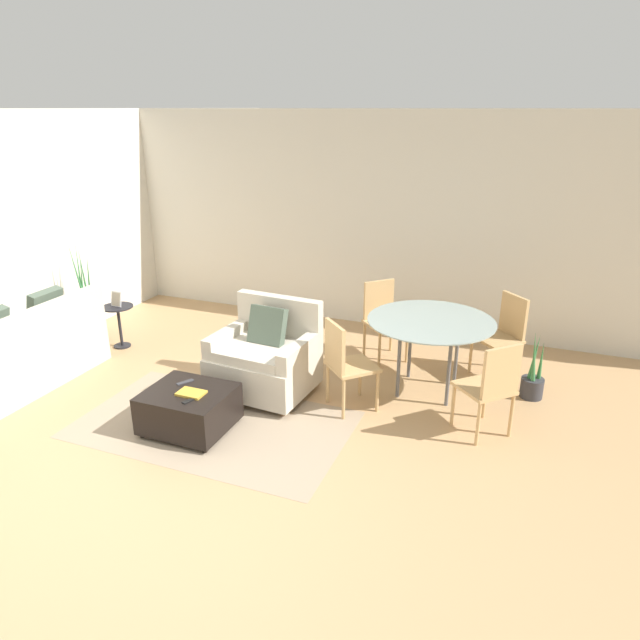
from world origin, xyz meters
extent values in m
plane|color=tan|center=(0.00, 0.00, 0.00)|extent=(20.00, 20.00, 0.00)
cube|color=beige|center=(0.00, 3.85, 1.38)|extent=(12.00, 0.06, 2.75)
cube|color=beige|center=(-3.02, 1.50, 1.38)|extent=(0.06, 12.00, 2.75)
cube|color=gray|center=(-0.11, 0.74, 0.00)|extent=(2.49, 1.46, 0.00)
cube|color=beige|center=(-0.11, 0.18, 0.00)|extent=(2.44, 0.05, 0.00)
cube|color=beige|center=(-0.11, 0.34, 0.00)|extent=(2.44, 0.05, 0.00)
cube|color=beige|center=(-0.11, 0.50, 0.00)|extent=(2.44, 0.05, 0.00)
cube|color=beige|center=(-0.11, 0.66, 0.00)|extent=(2.44, 0.05, 0.00)
cube|color=beige|center=(-0.11, 0.83, 0.00)|extent=(2.44, 0.05, 0.00)
cube|color=beige|center=(-0.11, 0.99, 0.00)|extent=(2.44, 0.05, 0.00)
cube|color=beige|center=(-0.11, 1.15, 0.00)|extent=(2.44, 0.05, 0.00)
cube|color=beige|center=(-0.11, 1.31, 0.00)|extent=(2.44, 0.05, 0.00)
cube|color=beige|center=(-2.49, 0.74, 0.22)|extent=(0.92, 1.74, 0.45)
cube|color=beige|center=(-2.10, 0.74, 0.67)|extent=(0.14, 1.74, 0.44)
cube|color=beige|center=(-2.49, 1.55, 0.58)|extent=(0.85, 0.12, 0.26)
cube|color=#4C5B4C|center=(-2.40, 1.13, 0.73)|extent=(0.19, 0.40, 0.41)
cube|color=beige|center=(0.04, 1.49, 0.25)|extent=(1.01, 0.89, 0.37)
cube|color=beige|center=(0.04, 1.45, 0.48)|extent=(0.76, 0.75, 0.10)
cube|color=beige|center=(0.06, 1.84, 0.69)|extent=(0.96, 0.19, 0.51)
cube|color=beige|center=(-0.38, 1.52, 0.53)|extent=(0.17, 0.76, 0.20)
cube|color=beige|center=(0.45, 1.46, 0.53)|extent=(0.17, 0.76, 0.20)
cylinder|color=brown|center=(-0.38, 1.18, 0.03)|extent=(0.05, 0.05, 0.06)
cylinder|color=brown|center=(0.41, 1.13, 0.03)|extent=(0.05, 0.05, 0.06)
cylinder|color=brown|center=(-0.33, 1.84, 0.03)|extent=(0.05, 0.05, 0.06)
cylinder|color=brown|center=(0.46, 1.79, 0.03)|extent=(0.05, 0.05, 0.06)
cube|color=#4C5B4C|center=(0.05, 1.59, 0.70)|extent=(0.39, 0.24, 0.39)
cube|color=black|center=(-0.27, 0.60, 0.21)|extent=(0.74, 0.65, 0.35)
cylinder|color=black|center=(-0.59, 0.33, 0.02)|extent=(0.04, 0.04, 0.04)
cylinder|color=black|center=(0.05, 0.33, 0.02)|extent=(0.04, 0.04, 0.04)
cylinder|color=black|center=(-0.59, 0.88, 0.02)|extent=(0.04, 0.04, 0.04)
cylinder|color=black|center=(0.05, 0.88, 0.02)|extent=(0.04, 0.04, 0.04)
cube|color=gold|center=(-0.20, 0.56, 0.40)|extent=(0.24, 0.16, 0.02)
cube|color=#333338|center=(-0.39, 0.74, 0.39)|extent=(0.11, 0.16, 0.01)
cube|color=black|center=(-0.15, 0.45, 0.39)|extent=(0.09, 0.14, 0.01)
cylinder|color=#333338|center=(-2.66, 1.98, 0.13)|extent=(0.32, 0.32, 0.26)
cylinder|color=black|center=(-2.66, 1.98, 0.25)|extent=(0.30, 0.30, 0.02)
cone|color=#387A42|center=(-2.62, 1.98, 0.73)|extent=(0.05, 0.11, 0.95)
cone|color=#387A42|center=(-2.63, 2.05, 0.68)|extent=(0.17, 0.11, 0.86)
cone|color=#387A42|center=(-2.70, 2.00, 0.65)|extent=(0.07, 0.09, 0.79)
cone|color=#387A42|center=(-2.68, 1.97, 0.75)|extent=(0.13, 0.15, 0.98)
cone|color=#387A42|center=(-2.64, 1.91, 0.77)|extent=(0.19, 0.08, 1.02)
cylinder|color=black|center=(-2.14, 1.94, 0.51)|extent=(0.37, 0.37, 0.02)
cylinder|color=black|center=(-2.14, 1.94, 0.26)|extent=(0.04, 0.04, 0.49)
cylinder|color=black|center=(-2.14, 1.94, 0.01)|extent=(0.20, 0.20, 0.02)
cube|color=silver|center=(-2.14, 1.94, 0.61)|extent=(0.14, 0.05, 0.18)
cube|color=#B2A893|center=(-2.14, 1.93, 0.61)|extent=(0.11, 0.04, 0.16)
cube|color=silver|center=(-2.14, 1.96, 0.57)|extent=(0.02, 0.04, 0.09)
cylinder|color=#8C9E99|center=(1.58, 2.15, 0.77)|extent=(1.27, 1.27, 0.01)
cylinder|color=#59595B|center=(1.34, 1.90, 0.38)|extent=(0.04, 0.04, 0.77)
cylinder|color=#59595B|center=(1.83, 1.90, 0.38)|extent=(0.04, 0.04, 0.77)
cylinder|color=#59595B|center=(1.34, 2.39, 0.38)|extent=(0.04, 0.04, 0.77)
cylinder|color=#59595B|center=(1.83, 2.39, 0.38)|extent=(0.04, 0.04, 0.77)
cube|color=tan|center=(0.97, 1.53, 0.43)|extent=(0.59, 0.59, 0.03)
cube|color=tan|center=(0.84, 1.40, 0.68)|extent=(0.29, 0.29, 0.45)
cylinder|color=tan|center=(1.23, 1.53, 0.21)|extent=(0.03, 0.03, 0.42)
cylinder|color=tan|center=(0.97, 1.79, 0.21)|extent=(0.03, 0.03, 0.42)
cylinder|color=tan|center=(0.97, 1.28, 0.21)|extent=(0.03, 0.03, 0.42)
cylinder|color=tan|center=(0.72, 1.53, 0.21)|extent=(0.03, 0.03, 0.42)
cube|color=tan|center=(2.19, 1.53, 0.43)|extent=(0.59, 0.59, 0.03)
cube|color=tan|center=(2.33, 1.40, 0.68)|extent=(0.29, 0.29, 0.45)
cylinder|color=tan|center=(2.19, 1.79, 0.21)|extent=(0.03, 0.03, 0.42)
cylinder|color=tan|center=(1.94, 1.53, 0.21)|extent=(0.03, 0.03, 0.42)
cylinder|color=tan|center=(2.45, 1.53, 0.21)|extent=(0.03, 0.03, 0.42)
cylinder|color=tan|center=(2.19, 1.28, 0.21)|extent=(0.03, 0.03, 0.42)
cube|color=tan|center=(0.97, 2.76, 0.43)|extent=(0.59, 0.59, 0.03)
cube|color=tan|center=(0.84, 2.89, 0.68)|extent=(0.29, 0.29, 0.45)
cylinder|color=tan|center=(0.97, 2.50, 0.21)|extent=(0.03, 0.03, 0.42)
cylinder|color=tan|center=(1.23, 2.76, 0.21)|extent=(0.03, 0.03, 0.42)
cylinder|color=tan|center=(0.72, 2.76, 0.21)|extent=(0.03, 0.03, 0.42)
cylinder|color=tan|center=(0.97, 3.01, 0.21)|extent=(0.03, 0.03, 0.42)
cube|color=tan|center=(2.19, 2.76, 0.43)|extent=(0.59, 0.59, 0.03)
cube|color=tan|center=(2.33, 2.89, 0.68)|extent=(0.29, 0.29, 0.45)
cylinder|color=tan|center=(1.94, 2.76, 0.21)|extent=(0.03, 0.03, 0.42)
cylinder|color=tan|center=(2.19, 2.50, 0.21)|extent=(0.03, 0.03, 0.42)
cylinder|color=tan|center=(2.19, 3.01, 0.21)|extent=(0.03, 0.03, 0.42)
cylinder|color=tan|center=(2.45, 2.76, 0.21)|extent=(0.03, 0.03, 0.42)
cylinder|color=#333338|center=(2.60, 2.39, 0.10)|extent=(0.22, 0.22, 0.20)
cylinder|color=black|center=(2.60, 2.39, 0.19)|extent=(0.21, 0.21, 0.02)
cone|color=#387A42|center=(2.65, 2.39, 0.41)|extent=(0.05, 0.10, 0.42)
cone|color=#387A42|center=(2.59, 2.40, 0.44)|extent=(0.09, 0.08, 0.47)
cone|color=#387A42|center=(2.58, 2.35, 0.46)|extent=(0.08, 0.06, 0.52)
camera|label=1|loc=(2.48, -3.19, 2.76)|focal=32.00mm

